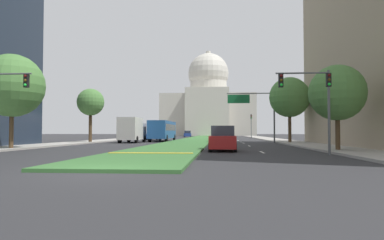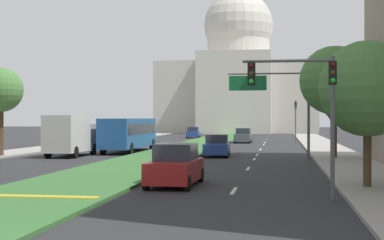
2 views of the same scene
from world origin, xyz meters
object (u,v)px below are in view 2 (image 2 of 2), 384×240
Objects in this scene: overhead_guide_sign at (277,95)px; city_bus at (129,132)px; sedan_very_far at (193,133)px; street_tree_left_mid at (1,90)px; capitol_building at (238,80)px; traffic_light_far_right at (296,115)px; sedan_midblock at (217,146)px; traffic_light_near_right at (308,96)px; sedan_distant at (122,139)px; sedan_lead_stopped at (175,166)px; street_tree_right_mid at (334,81)px; street_tree_right_near at (367,89)px; box_truck_delivery at (71,135)px; sedan_far_horizon at (243,136)px.

overhead_guide_sign is 0.59× the size of city_bus.
overhead_guide_sign is 1.48× the size of sedan_very_far.
overhead_guide_sign is 20.89m from street_tree_left_mid.
traffic_light_far_right is (10.78, -50.81, -7.83)m from capitol_building.
overhead_guide_sign is 6.23m from sedan_midblock.
capitol_building is 6.25× the size of traffic_light_near_right.
city_bus is (-15.12, -23.52, -1.54)m from traffic_light_far_right.
sedan_distant reaches higher than sedan_very_far.
city_bus is at bearing 148.86° from sedan_midblock.
sedan_lead_stopped is 26.49m from city_bus.
capitol_building reaches higher than street_tree_right_mid.
capitol_building is 84.02m from street_tree_left_mid.
sedan_lead_stopped is (-8.16, 0.43, -3.34)m from street_tree_right_near.
street_tree_left_mid reaches higher than box_truck_delivery.
traffic_light_near_right is 22.34m from street_tree_right_mid.
sedan_lead_stopped is (-4.35, -18.49, -3.81)m from overhead_guide_sign.
sedan_lead_stopped is at bearing -89.12° from sedan_midblock.
sedan_midblock is 9.82m from city_bus.
capitol_building is at bearing 97.14° from street_tree_right_near.
sedan_lead_stopped is (-5.60, 4.16, -2.93)m from traffic_light_near_right.
box_truck_delivery reaches higher than city_bus.
street_tree_left_mid reaches higher than street_tree_right_near.
traffic_light_far_right is at bearing 92.01° from street_tree_right_near.
overhead_guide_sign is 16.20m from box_truck_delivery.
traffic_light_far_right reaches higher than city_bus.
sedan_distant is at bearing 120.35° from street_tree_right_near.
sedan_far_horizon is at bearing 46.24° from sedan_distant.
sedan_lead_stopped is (16.43, -16.43, -4.23)m from street_tree_left_mid.
box_truck_delivery is at bearing 20.43° from street_tree_left_mid.
sedan_far_horizon is at bearing 66.81° from box_truck_delivery.
box_truck_delivery is (-19.73, 18.68, -2.52)m from street_tree_right_near.
sedan_lead_stopped is at bearing 176.96° from street_tree_right_near.
sedan_very_far is at bearing -96.10° from capitol_building.
street_tree_right_near reaches higher than sedan_lead_stopped.
traffic_light_far_right is 0.84× the size of street_tree_right_near.
city_bus is at bearing -93.34° from capitol_building.
sedan_lead_stopped is at bearing -97.56° from traffic_light_far_right.
sedan_midblock is at bearing -87.09° from capitol_building.
overhead_guide_sign is at bearing -81.15° from sedan_far_horizon.
sedan_lead_stopped reaches higher than sedan_distant.
city_bus is at bearing -113.21° from sedan_far_horizon.
street_tree_right_near reaches higher than sedan_distant.
sedan_very_far is at bearing 85.79° from box_truck_delivery.
sedan_distant is at bearing 114.65° from traffic_light_near_right.
street_tree_left_mid is 0.83× the size of street_tree_right_mid.
sedan_distant is at bearing 109.37° from city_bus.
street_tree_left_mid is 1.07× the size of box_truck_delivery.
overhead_guide_sign is at bearing -17.54° from sedan_midblock.
sedan_far_horizon is (-6.31, -2.98, -2.49)m from traffic_light_far_right.
sedan_midblock is at bearing 112.55° from street_tree_right_near.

